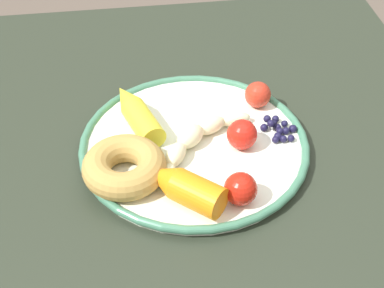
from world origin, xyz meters
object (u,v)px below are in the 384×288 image
object	(u,v)px
plate	(192,145)
blueberry_pile	(278,129)
banana	(195,140)
tomato_near	(242,136)
tomato_mid	(241,189)
dining_table	(195,203)
carrot_yellow	(136,112)
tomato_far	(258,95)
donut	(124,167)
carrot_orange	(183,187)

from	to	relation	value
plate	blueberry_pile	distance (m)	0.13
banana	tomato_near	xyz separation A→B (m)	(0.01, 0.07, 0.01)
blueberry_pile	tomato_mid	distance (m)	0.15
dining_table	carrot_yellow	bearing A→B (deg)	-133.33
plate	tomato_far	bearing A→B (deg)	124.01
plate	banana	xyz separation A→B (m)	(0.01, 0.00, 0.02)
banana	blueberry_pile	bearing A→B (deg)	96.52
banana	tomato_near	world-z (taller)	tomato_near
carrot_yellow	banana	bearing A→B (deg)	49.58
donut	tomato_near	bearing A→B (deg)	102.48
dining_table	banana	distance (m)	0.12
donut	banana	bearing A→B (deg)	114.91
dining_table	tomato_near	world-z (taller)	tomato_near
plate	donut	size ratio (longest dim) A/B	2.92
dining_table	blueberry_pile	bearing A→B (deg)	99.55
blueberry_pile	tomato_near	distance (m)	0.07
donut	tomato_near	world-z (taller)	tomato_near
tomato_far	dining_table	bearing A→B (deg)	-50.71
blueberry_pile	tomato_far	distance (m)	0.07
plate	tomato_near	bearing A→B (deg)	76.19
dining_table	donut	world-z (taller)	donut
donut	plate	bearing A→B (deg)	118.80
dining_table	tomato_far	size ratio (longest dim) A/B	22.13
carrot_yellow	tomato_near	size ratio (longest dim) A/B	3.23
plate	carrot_orange	xyz separation A→B (m)	(0.10, -0.03, 0.02)
dining_table	carrot_orange	size ratio (longest dim) A/B	7.90
donut	tomato_mid	xyz separation A→B (m)	(0.06, 0.15, 0.00)
donut	tomato_mid	distance (m)	0.16
plate	tomato_far	size ratio (longest dim) A/B	8.17
carrot_yellow	blueberry_pile	bearing A→B (deg)	75.46
tomato_far	tomato_near	bearing A→B (deg)	-24.94
dining_table	tomato_far	bearing A→B (deg)	129.29
carrot_yellow	carrot_orange	bearing A→B (deg)	16.81
plate	tomato_far	world-z (taller)	tomato_far
carrot_yellow	tomato_far	size ratio (longest dim) A/B	3.47
plate	carrot_orange	size ratio (longest dim) A/B	2.91
plate	blueberry_pile	bearing A→B (deg)	93.37
donut	tomato_near	distance (m)	0.17
carrot_orange	tomato_near	distance (m)	0.13
blueberry_pile	plate	bearing A→B (deg)	-86.63
carrot_yellow	tomato_far	xyz separation A→B (m)	(-0.02, 0.19, 0.00)
carrot_yellow	tomato_mid	bearing A→B (deg)	34.39
blueberry_pile	tomato_far	world-z (taller)	tomato_far
blueberry_pile	banana	bearing A→B (deg)	-83.48
banana	carrot_orange	bearing A→B (deg)	-17.13
dining_table	blueberry_pile	world-z (taller)	blueberry_pile
donut	tomato_far	bearing A→B (deg)	121.65
tomato_near	donut	bearing A→B (deg)	-77.52
dining_table	plate	xyz separation A→B (m)	(-0.01, -0.00, 0.11)
plate	carrot_orange	distance (m)	0.11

